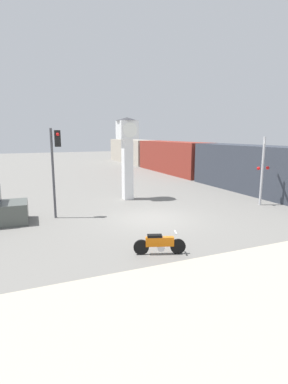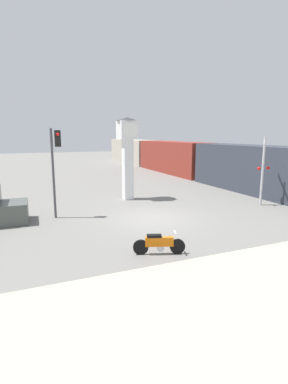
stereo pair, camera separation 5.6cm
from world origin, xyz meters
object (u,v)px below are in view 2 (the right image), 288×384
object	(u,v)px
clock_tower	(127,146)
railroad_crossing_signal	(263,169)
traffic_light	(55,157)
freight_train	(173,157)
motorcycle	(159,244)

from	to	relation	value
clock_tower	railroad_crossing_signal	distance (m)	8.34
traffic_light	railroad_crossing_signal	world-z (taller)	traffic_light
traffic_light	railroad_crossing_signal	distance (m)	11.76
freight_train	traffic_light	distance (m)	20.20
clock_tower	traffic_light	world-z (taller)	clock_tower
freight_train	railroad_crossing_signal	size ratio (longest dim) A/B	9.43
clock_tower	railroad_crossing_signal	bearing A→B (deg)	-34.60
motorcycle	traffic_light	xyz separation A→B (m)	(-2.68, 6.31, 2.68)
motorcycle	clock_tower	bearing A→B (deg)	96.39
freight_train	railroad_crossing_signal	bearing A→B (deg)	-99.43
traffic_light	motorcycle	bearing A→B (deg)	-66.99
clock_tower	freight_train	bearing A→B (deg)	50.39
clock_tower	freight_train	size ratio (longest dim) A/B	0.14
traffic_light	railroad_crossing_signal	bearing A→B (deg)	-9.19
freight_train	railroad_crossing_signal	distance (m)	16.35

